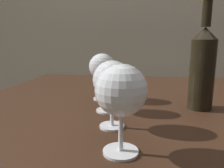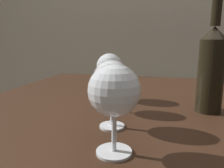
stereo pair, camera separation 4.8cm
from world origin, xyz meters
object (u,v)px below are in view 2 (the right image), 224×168
(wine_glass_empty, at_px, (114,92))
(wine_bottle, at_px, (211,68))
(wine_glass_white, at_px, (112,79))
(wine_glass_chardonnay, at_px, (112,81))
(wine_glass_rose, at_px, (110,67))

(wine_glass_empty, bearing_deg, wine_bottle, 54.30)
(wine_glass_empty, relative_size, wine_bottle, 0.51)
(wine_glass_empty, height_order, wine_bottle, wine_bottle)
(wine_glass_white, xyz_separation_m, wine_bottle, (0.27, 0.06, 0.03))
(wine_glass_chardonnay, height_order, wine_bottle, wine_bottle)
(wine_glass_white, bearing_deg, wine_glass_rose, 107.15)
(wine_glass_chardonnay, distance_m, wine_glass_rose, 0.25)
(wine_glass_empty, xyz_separation_m, wine_glass_chardonnay, (-0.03, 0.11, -0.00))
(wine_glass_chardonnay, bearing_deg, wine_glass_rose, 105.44)
(wine_glass_white, relative_size, wine_bottle, 0.43)
(wine_bottle, bearing_deg, wine_glass_rose, 168.59)
(wine_glass_white, height_order, wine_bottle, wine_bottle)
(wine_glass_chardonnay, distance_m, wine_glass_white, 0.12)
(wine_glass_empty, bearing_deg, wine_glass_white, 104.41)
(wine_glass_empty, height_order, wine_glass_rose, wine_glass_empty)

